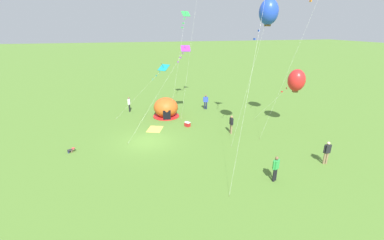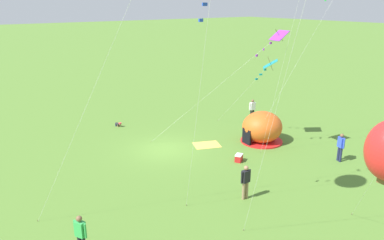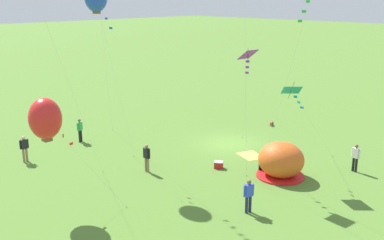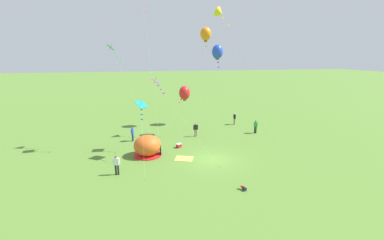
% 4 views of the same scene
% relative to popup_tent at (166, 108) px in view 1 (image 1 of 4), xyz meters
% --- Properties ---
extents(ground_plane, '(300.00, 300.00, 0.00)m').
position_rel_popup_tent_xyz_m(ground_plane, '(6.00, -2.54, -1.00)').
color(ground_plane, '#517A2D').
extents(popup_tent, '(2.81, 2.81, 2.10)m').
position_rel_popup_tent_xyz_m(popup_tent, '(0.00, 0.00, 0.00)').
color(popup_tent, '#D8591E').
rests_on(popup_tent, ground).
extents(picnic_blanket, '(2.05, 1.83, 0.01)m').
position_rel_popup_tent_xyz_m(picnic_blanket, '(3.38, -1.63, -0.99)').
color(picnic_blanket, gold).
rests_on(picnic_blanket, ground).
extents(cooler_box, '(0.64, 0.59, 0.44)m').
position_rel_popup_tent_xyz_m(cooler_box, '(3.44, 1.55, -0.78)').
color(cooler_box, red).
rests_on(cooler_box, ground).
extents(toddler_crawling, '(0.37, 0.55, 0.32)m').
position_rel_popup_tent_xyz_m(toddler_crawling, '(6.53, -8.53, -0.82)').
color(toddler_crawling, black).
rests_on(toddler_crawling, ground).
extents(person_near_tent, '(0.26, 0.59, 1.72)m').
position_rel_popup_tent_xyz_m(person_near_tent, '(13.00, 9.35, -0.03)').
color(person_near_tent, '#8C7251').
rests_on(person_near_tent, ground).
extents(person_with_toddler, '(0.59, 0.25, 1.72)m').
position_rel_popup_tent_xyz_m(person_with_toddler, '(6.15, 5.00, -0.03)').
color(person_with_toddler, '#8C7251').
rests_on(person_with_toddler, ground).
extents(person_far_back, '(0.58, 0.30, 1.72)m').
position_rel_popup_tent_xyz_m(person_far_back, '(-2.77, -3.79, -0.03)').
color(person_far_back, black).
rests_on(person_far_back, ground).
extents(person_strolling, '(0.35, 0.56, 1.72)m').
position_rel_popup_tent_xyz_m(person_strolling, '(-1.45, 4.95, -0.03)').
color(person_strolling, '#1E2347').
rests_on(person_strolling, ground).
extents(person_center_field, '(0.38, 0.54, 1.72)m').
position_rel_popup_tent_xyz_m(person_center_field, '(14.01, 4.68, -0.03)').
color(person_center_field, black).
rests_on(person_center_field, ground).
extents(kite_purple, '(5.41, 6.70, 7.56)m').
position_rel_popup_tent_xyz_m(kite_purple, '(1.31, 1.75, 5.97)').
color(kite_purple, silver).
rests_on(kite_purple, ground).
extents(kite_green, '(4.71, 3.32, 10.82)m').
position_rel_popup_tent_xyz_m(kite_green, '(-2.85, 2.86, 9.15)').
color(kite_green, silver).
rests_on(kite_green, ground).
extents(kite_red, '(3.60, 3.29, 5.59)m').
position_rel_popup_tent_xyz_m(kite_red, '(6.02, 11.29, 3.57)').
color(kite_red, silver).
rests_on(kite_red, ground).
extents(kite_blue, '(1.32, 2.78, 11.04)m').
position_rel_popup_tent_xyz_m(kite_blue, '(9.07, 6.01, 9.18)').
color(kite_blue, silver).
rests_on(kite_blue, ground).
extents(kite_teal, '(1.34, 5.99, 5.67)m').
position_rel_popup_tent_xyz_m(kite_teal, '(-0.42, -0.18, 4.06)').
color(kite_teal, silver).
rests_on(kite_teal, ground).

